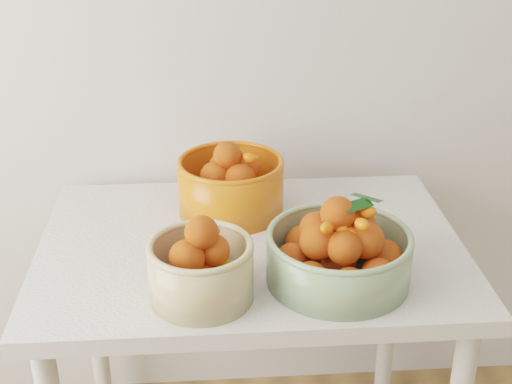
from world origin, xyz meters
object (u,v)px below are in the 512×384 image
table (251,277)px  bowl_green (339,252)px  bowl_cream (201,268)px  bowl_orange (231,185)px

table → bowl_green: 0.30m
table → bowl_green: size_ratio=2.99×
table → bowl_cream: bearing=-117.7°
table → bowl_orange: bowl_orange is taller
bowl_cream → bowl_green: size_ratio=0.73×
table → bowl_green: (0.18, -0.17, 0.17)m
bowl_cream → bowl_green: bowl_green is taller
bowl_orange → bowl_cream: bearing=-101.3°
bowl_cream → bowl_orange: 0.39m
table → bowl_green: bearing=-44.6°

